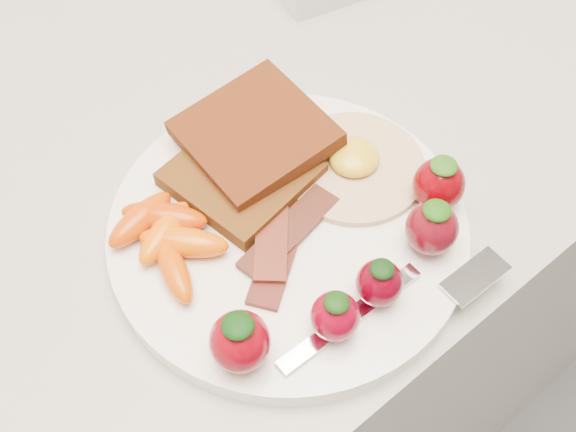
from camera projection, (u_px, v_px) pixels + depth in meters
counter at (209, 348)px, 0.99m from camera, size 2.00×0.60×0.90m
plate at (288, 230)px, 0.54m from camera, size 0.27×0.27×0.02m
toast_lower at (242, 175)px, 0.56m from camera, size 0.11×0.11×0.01m
toast_upper at (255, 133)px, 0.56m from camera, size 0.11×0.11×0.02m
fried_egg at (354, 164)px, 0.56m from camera, size 0.14×0.14×0.02m
bacon_strips at (280, 237)px, 0.53m from camera, size 0.11×0.10×0.01m
baby_carrots at (166, 235)px, 0.52m from camera, size 0.08×0.10×0.02m
strawberries at (367, 264)px, 0.49m from camera, size 0.23×0.07×0.05m
fork at (408, 298)px, 0.50m from camera, size 0.18×0.05×0.00m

